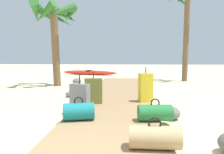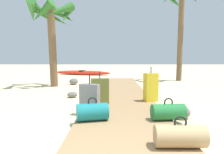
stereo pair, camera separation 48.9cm
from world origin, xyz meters
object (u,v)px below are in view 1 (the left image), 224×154
(suitcase_grey, at_px, (80,98))
(palm_tree_far_right, at_px, (188,3))
(duffel_bag_teal, at_px, (79,111))
(duffel_bag_tan, at_px, (155,137))
(palm_tree_far_left, at_px, (55,21))
(duffel_bag_green, at_px, (155,113))
(kayak, at_px, (89,73))
(suitcase_olive, at_px, (93,91))
(suitcase_yellow, at_px, (146,88))

(suitcase_grey, xyz_separation_m, palm_tree_far_right, (3.89, 6.52, 3.44))
(palm_tree_far_right, bearing_deg, duffel_bag_teal, -117.90)
(duffel_bag_tan, distance_m, palm_tree_far_right, 9.37)
(duffel_bag_teal, relative_size, palm_tree_far_right, 0.12)
(suitcase_grey, height_order, palm_tree_far_left, palm_tree_far_left)
(duffel_bag_green, xyz_separation_m, palm_tree_far_left, (-3.40, 4.97, 2.42))
(palm_tree_far_left, bearing_deg, palm_tree_far_right, 19.99)
(duffel_bag_tan, xyz_separation_m, kayak, (-2.85, 11.90, -0.07))
(suitcase_grey, distance_m, duffel_bag_tan, 2.18)
(suitcase_grey, xyz_separation_m, palm_tree_far_left, (-1.95, 4.39, 2.28))
(duffel_bag_teal, xyz_separation_m, suitcase_olive, (0.05, 1.40, 0.15))
(suitcase_grey, xyz_separation_m, kayak, (-1.55, 10.15, -0.21))
(palm_tree_far_left, distance_m, kayak, 6.28)
(palm_tree_far_left, bearing_deg, duffel_bag_tan, -62.18)
(suitcase_olive, xyz_separation_m, kayak, (-1.72, 9.36, -0.23))
(duffel_bag_tan, distance_m, kayak, 12.24)
(suitcase_grey, relative_size, palm_tree_far_right, 0.16)
(suitcase_grey, relative_size, kayak, 0.19)
(palm_tree_far_left, height_order, kayak, palm_tree_far_left)
(duffel_bag_teal, bearing_deg, duffel_bag_tan, -43.69)
(suitcase_yellow, height_order, palm_tree_far_right, palm_tree_far_right)
(suitcase_grey, distance_m, kayak, 10.27)
(suitcase_grey, height_order, kayak, suitcase_grey)
(kayak, bearing_deg, duffel_bag_teal, -81.21)
(duffel_bag_teal, height_order, duffel_bag_tan, duffel_bag_teal)
(duffel_bag_tan, height_order, palm_tree_far_right, palm_tree_far_right)
(duffel_bag_green, height_order, kayak, duffel_bag_green)
(duffel_bag_tan, xyz_separation_m, palm_tree_far_left, (-3.24, 6.14, 2.42))
(duffel_bag_tan, bearing_deg, palm_tree_far_left, 117.82)
(duffel_bag_green, distance_m, duffel_bag_teal, 1.35)
(suitcase_olive, height_order, palm_tree_far_left, palm_tree_far_left)
(duffel_bag_tan, relative_size, kayak, 0.16)
(duffel_bag_teal, bearing_deg, palm_tree_far_right, 62.10)
(suitcase_grey, bearing_deg, duffel_bag_teal, -79.86)
(suitcase_grey, bearing_deg, kayak, 98.71)
(duffel_bag_teal, relative_size, kayak, 0.15)
(suitcase_grey, height_order, duffel_bag_teal, suitcase_grey)
(suitcase_olive, bearing_deg, suitcase_yellow, 12.78)
(palm_tree_far_right, xyz_separation_m, kayak, (-5.44, 3.63, -3.65))
(duffel_bag_tan, xyz_separation_m, palm_tree_far_right, (2.59, 8.27, 3.58))
(duffel_bag_teal, height_order, suitcase_yellow, suitcase_yellow)
(suitcase_grey, distance_m, suitcase_olive, 0.80)
(suitcase_yellow, bearing_deg, kayak, 108.25)
(duffel_bag_teal, relative_size, suitcase_yellow, 0.68)
(duffel_bag_green, xyz_separation_m, kayak, (-3.01, 10.73, -0.07))
(suitcase_yellow, distance_m, palm_tree_far_right, 6.85)
(suitcase_grey, height_order, suitcase_olive, suitcase_olive)
(duffel_bag_green, relative_size, duffel_bag_teal, 1.02)
(suitcase_grey, relative_size, duffel_bag_teal, 1.27)
(palm_tree_far_right, relative_size, kayak, 1.21)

